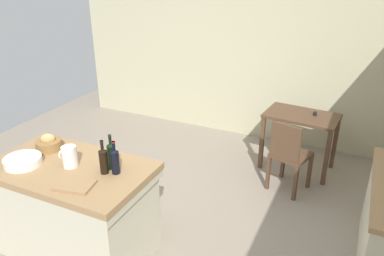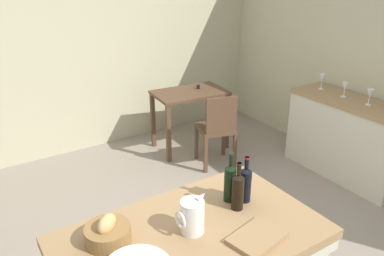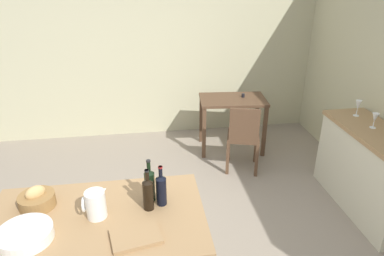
{
  "view_description": "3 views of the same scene",
  "coord_description": "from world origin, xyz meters",
  "px_view_note": "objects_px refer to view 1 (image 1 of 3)",
  "views": [
    {
      "loc": [
        1.79,
        -2.82,
        2.59
      ],
      "look_at": [
        0.31,
        0.32,
        1.03
      ],
      "focal_mm": 35.55,
      "sensor_mm": 36.0,
      "label": 1
    },
    {
      "loc": [
        -1.33,
        -2.06,
        2.26
      ],
      "look_at": [
        0.22,
        0.33,
        1.03
      ],
      "focal_mm": 35.95,
      "sensor_mm": 36.0,
      "label": 2
    },
    {
      "loc": [
        -0.06,
        -2.53,
        2.4
      ],
      "look_at": [
        0.39,
        0.53,
        0.97
      ],
      "focal_mm": 32.34,
      "sensor_mm": 36.0,
      "label": 3
    }
  ],
  "objects_px": {
    "island_table": "(75,206)",
    "wash_bowl": "(23,161)",
    "wine_bottle_amber": "(111,155)",
    "wooden_chair": "(289,154)",
    "pitcher": "(70,156)",
    "wine_bottle_dark": "(115,161)",
    "writing_desk": "(301,124)",
    "wine_bottle_green": "(103,160)",
    "cutting_board": "(75,185)",
    "bread_basket": "(49,144)"
  },
  "relations": [
    {
      "from": "island_table",
      "to": "wash_bowl",
      "type": "bearing_deg",
      "value": -159.78
    },
    {
      "from": "wine_bottle_amber",
      "to": "wooden_chair",
      "type": "bearing_deg",
      "value": 55.21
    },
    {
      "from": "wooden_chair",
      "to": "wine_bottle_amber",
      "type": "xyz_separation_m",
      "value": [
        -1.2,
        -1.73,
        0.56
      ]
    },
    {
      "from": "pitcher",
      "to": "wine_bottle_amber",
      "type": "relative_size",
      "value": 0.72
    },
    {
      "from": "pitcher",
      "to": "wash_bowl",
      "type": "xyz_separation_m",
      "value": [
        -0.4,
        -0.16,
        -0.06
      ]
    },
    {
      "from": "wine_bottle_amber",
      "to": "wine_bottle_dark",
      "type": "bearing_deg",
      "value": -35.81
    },
    {
      "from": "writing_desk",
      "to": "wine_bottle_green",
      "type": "height_order",
      "value": "wine_bottle_green"
    },
    {
      "from": "wooden_chair",
      "to": "wine_bottle_dark",
      "type": "distance_m",
      "value": 2.18
    },
    {
      "from": "wine_bottle_dark",
      "to": "wine_bottle_amber",
      "type": "bearing_deg",
      "value": 144.19
    },
    {
      "from": "wooden_chair",
      "to": "wash_bowl",
      "type": "bearing_deg",
      "value": -134.17
    },
    {
      "from": "wine_bottle_dark",
      "to": "wine_bottle_green",
      "type": "xyz_separation_m",
      "value": [
        -0.09,
        -0.04,
        0.0
      ]
    },
    {
      "from": "writing_desk",
      "to": "wine_bottle_amber",
      "type": "height_order",
      "value": "wine_bottle_amber"
    },
    {
      "from": "writing_desk",
      "to": "wine_bottle_dark",
      "type": "distance_m",
      "value": 2.68
    },
    {
      "from": "island_table",
      "to": "wine_bottle_amber",
      "type": "distance_m",
      "value": 0.68
    },
    {
      "from": "cutting_board",
      "to": "island_table",
      "type": "bearing_deg",
      "value": 138.62
    },
    {
      "from": "island_table",
      "to": "bread_basket",
      "type": "xyz_separation_m",
      "value": [
        -0.4,
        0.18,
        0.48
      ]
    },
    {
      "from": "pitcher",
      "to": "bread_basket",
      "type": "relative_size",
      "value": 0.97
    },
    {
      "from": "pitcher",
      "to": "cutting_board",
      "type": "height_order",
      "value": "pitcher"
    },
    {
      "from": "bread_basket",
      "to": "wine_bottle_amber",
      "type": "relative_size",
      "value": 0.75
    },
    {
      "from": "pitcher",
      "to": "wash_bowl",
      "type": "bearing_deg",
      "value": -158.6
    },
    {
      "from": "wash_bowl",
      "to": "bread_basket",
      "type": "distance_m",
      "value": 0.33
    },
    {
      "from": "pitcher",
      "to": "wine_bottle_amber",
      "type": "distance_m",
      "value": 0.38
    },
    {
      "from": "writing_desk",
      "to": "wash_bowl",
      "type": "xyz_separation_m",
      "value": [
        -1.97,
        -2.62,
        0.31
      ]
    },
    {
      "from": "writing_desk",
      "to": "wine_bottle_green",
      "type": "relative_size",
      "value": 3.11
    },
    {
      "from": "cutting_board",
      "to": "wine_bottle_amber",
      "type": "distance_m",
      "value": 0.4
    },
    {
      "from": "writing_desk",
      "to": "bread_basket",
      "type": "relative_size",
      "value": 3.95
    },
    {
      "from": "wine_bottle_amber",
      "to": "wine_bottle_green",
      "type": "bearing_deg",
      "value": -98.72
    },
    {
      "from": "bread_basket",
      "to": "wine_bottle_green",
      "type": "relative_size",
      "value": 0.79
    },
    {
      "from": "writing_desk",
      "to": "pitcher",
      "type": "relative_size",
      "value": 4.09
    },
    {
      "from": "island_table",
      "to": "wash_bowl",
      "type": "xyz_separation_m",
      "value": [
        -0.39,
        -0.14,
        0.46
      ]
    },
    {
      "from": "writing_desk",
      "to": "wine_bottle_green",
      "type": "distance_m",
      "value": 2.75
    },
    {
      "from": "wine_bottle_amber",
      "to": "wine_bottle_green",
      "type": "relative_size",
      "value": 1.06
    },
    {
      "from": "wooden_chair",
      "to": "wine_bottle_amber",
      "type": "relative_size",
      "value": 2.82
    },
    {
      "from": "island_table",
      "to": "pitcher",
      "type": "xyz_separation_m",
      "value": [
        0.01,
        0.01,
        0.52
      ]
    },
    {
      "from": "wash_bowl",
      "to": "wooden_chair",
      "type": "bearing_deg",
      "value": 45.83
    },
    {
      "from": "bread_basket",
      "to": "wine_bottle_green",
      "type": "distance_m",
      "value": 0.77
    },
    {
      "from": "writing_desk",
      "to": "pitcher",
      "type": "height_order",
      "value": "pitcher"
    },
    {
      "from": "writing_desk",
      "to": "bread_basket",
      "type": "bearing_deg",
      "value": -130.72
    },
    {
      "from": "wine_bottle_green",
      "to": "island_table",
      "type": "bearing_deg",
      "value": -172.47
    },
    {
      "from": "pitcher",
      "to": "wine_bottle_dark",
      "type": "bearing_deg",
      "value": 9.52
    },
    {
      "from": "wine_bottle_dark",
      "to": "wooden_chair",
      "type": "bearing_deg",
      "value": 57.74
    },
    {
      "from": "cutting_board",
      "to": "wooden_chair",
      "type": "bearing_deg",
      "value": 58.14
    },
    {
      "from": "wooden_chair",
      "to": "pitcher",
      "type": "relative_size",
      "value": 3.91
    },
    {
      "from": "cutting_board",
      "to": "bread_basket",
      "type": "bearing_deg",
      "value": 148.19
    },
    {
      "from": "writing_desk",
      "to": "wash_bowl",
      "type": "bearing_deg",
      "value": -126.86
    },
    {
      "from": "pitcher",
      "to": "writing_desk",
      "type": "bearing_deg",
      "value": 57.58
    },
    {
      "from": "wash_bowl",
      "to": "wine_bottle_amber",
      "type": "bearing_deg",
      "value": 20.6
    },
    {
      "from": "cutting_board",
      "to": "wine_bottle_green",
      "type": "height_order",
      "value": "wine_bottle_green"
    },
    {
      "from": "wine_bottle_dark",
      "to": "wine_bottle_amber",
      "type": "xyz_separation_m",
      "value": [
        -0.08,
        0.05,
        0.01
      ]
    },
    {
      "from": "island_table",
      "to": "wine_bottle_amber",
      "type": "xyz_separation_m",
      "value": [
        0.36,
        0.14,
        0.55
      ]
    }
  ]
}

